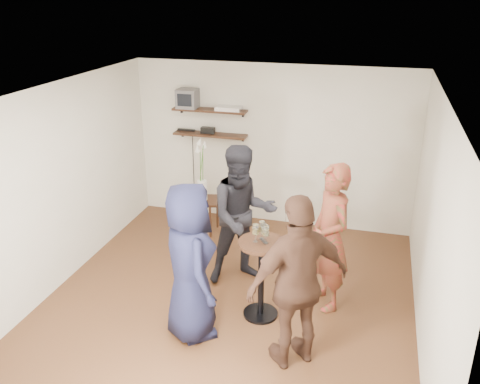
{
  "coord_description": "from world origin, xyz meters",
  "views": [
    {
      "loc": [
        1.57,
        -5.14,
        3.67
      ],
      "look_at": [
        0.04,
        0.4,
        1.33
      ],
      "focal_mm": 38.0,
      "sensor_mm": 36.0,
      "label": 1
    }
  ],
  "objects_px": {
    "radio": "(208,130)",
    "person_plaid": "(330,238)",
    "side_table": "(203,205)",
    "person_navy": "(190,262)",
    "crt_monitor": "(188,98)",
    "person_dark": "(243,215)",
    "drinks_table": "(261,269)",
    "dvd_deck": "(229,108)",
    "person_brown": "(298,283)"
  },
  "relations": [
    {
      "from": "radio",
      "to": "person_dark",
      "type": "height_order",
      "value": "person_dark"
    },
    {
      "from": "dvd_deck",
      "to": "radio",
      "type": "distance_m",
      "value": 0.52
    },
    {
      "from": "dvd_deck",
      "to": "person_brown",
      "type": "bearing_deg",
      "value": -62.52
    },
    {
      "from": "dvd_deck",
      "to": "crt_monitor",
      "type": "bearing_deg",
      "value": 180.0
    },
    {
      "from": "person_brown",
      "to": "person_plaid",
      "type": "bearing_deg",
      "value": -138.31
    },
    {
      "from": "crt_monitor",
      "to": "radio",
      "type": "distance_m",
      "value": 0.6
    },
    {
      "from": "side_table",
      "to": "person_navy",
      "type": "xyz_separation_m",
      "value": [
        0.73,
        -2.48,
        0.45
      ]
    },
    {
      "from": "dvd_deck",
      "to": "radio",
      "type": "relative_size",
      "value": 1.82
    },
    {
      "from": "side_table",
      "to": "person_brown",
      "type": "distance_m",
      "value": 3.3
    },
    {
      "from": "drinks_table",
      "to": "person_navy",
      "type": "xyz_separation_m",
      "value": [
        -0.68,
        -0.52,
        0.27
      ]
    },
    {
      "from": "radio",
      "to": "person_plaid",
      "type": "bearing_deg",
      "value": -43.15
    },
    {
      "from": "drinks_table",
      "to": "side_table",
      "type": "bearing_deg",
      "value": 125.73
    },
    {
      "from": "radio",
      "to": "side_table",
      "type": "bearing_deg",
      "value": -81.76
    },
    {
      "from": "crt_monitor",
      "to": "person_brown",
      "type": "height_order",
      "value": "crt_monitor"
    },
    {
      "from": "radio",
      "to": "drinks_table",
      "type": "bearing_deg",
      "value": -59.45
    },
    {
      "from": "person_navy",
      "to": "person_brown",
      "type": "height_order",
      "value": "person_brown"
    },
    {
      "from": "crt_monitor",
      "to": "person_plaid",
      "type": "xyz_separation_m",
      "value": [
        2.54,
        -2.08,
        -1.1
      ]
    },
    {
      "from": "crt_monitor",
      "to": "person_plaid",
      "type": "height_order",
      "value": "crt_monitor"
    },
    {
      "from": "drinks_table",
      "to": "radio",
      "type": "bearing_deg",
      "value": 120.55
    },
    {
      "from": "drinks_table",
      "to": "person_plaid",
      "type": "xyz_separation_m",
      "value": [
        0.73,
        0.45,
        0.28
      ]
    },
    {
      "from": "drinks_table",
      "to": "person_dark",
      "type": "distance_m",
      "value": 0.9
    },
    {
      "from": "crt_monitor",
      "to": "person_dark",
      "type": "height_order",
      "value": "crt_monitor"
    },
    {
      "from": "side_table",
      "to": "person_plaid",
      "type": "xyz_separation_m",
      "value": [
        2.13,
        -1.51,
        0.46
      ]
    },
    {
      "from": "crt_monitor",
      "to": "person_navy",
      "type": "relative_size",
      "value": 0.18
    },
    {
      "from": "radio",
      "to": "dvd_deck",
      "type": "bearing_deg",
      "value": 0.0
    },
    {
      "from": "dvd_deck",
      "to": "person_dark",
      "type": "relative_size",
      "value": 0.21
    },
    {
      "from": "person_plaid",
      "to": "person_navy",
      "type": "relative_size",
      "value": 1.01
    },
    {
      "from": "person_plaid",
      "to": "radio",
      "type": "bearing_deg",
      "value": -164.84
    },
    {
      "from": "person_dark",
      "to": "drinks_table",
      "type": "bearing_deg",
      "value": -90.0
    },
    {
      "from": "side_table",
      "to": "dvd_deck",
      "type": "bearing_deg",
      "value": 64.06
    },
    {
      "from": "person_dark",
      "to": "dvd_deck",
      "type": "bearing_deg",
      "value": 81.88
    },
    {
      "from": "dvd_deck",
      "to": "person_brown",
      "type": "height_order",
      "value": "dvd_deck"
    },
    {
      "from": "radio",
      "to": "person_brown",
      "type": "bearing_deg",
      "value": -57.7
    },
    {
      "from": "drinks_table",
      "to": "person_navy",
      "type": "relative_size",
      "value": 0.55
    },
    {
      "from": "side_table",
      "to": "radio",
      "type": "bearing_deg",
      "value": 98.24
    },
    {
      "from": "person_navy",
      "to": "person_brown",
      "type": "xyz_separation_m",
      "value": [
        1.21,
        -0.15,
        0.03
      ]
    },
    {
      "from": "radio",
      "to": "person_navy",
      "type": "height_order",
      "value": "person_navy"
    },
    {
      "from": "person_navy",
      "to": "side_table",
      "type": "bearing_deg",
      "value": -20.94
    },
    {
      "from": "crt_monitor",
      "to": "drinks_table",
      "type": "bearing_deg",
      "value": -54.31
    },
    {
      "from": "side_table",
      "to": "drinks_table",
      "type": "relative_size",
      "value": 0.56
    },
    {
      "from": "dvd_deck",
      "to": "person_navy",
      "type": "distance_m",
      "value": 3.23
    },
    {
      "from": "crt_monitor",
      "to": "person_navy",
      "type": "height_order",
      "value": "crt_monitor"
    },
    {
      "from": "person_navy",
      "to": "crt_monitor",
      "type": "bearing_deg",
      "value": -16.91
    },
    {
      "from": "person_plaid",
      "to": "person_dark",
      "type": "bearing_deg",
      "value": -135.95
    },
    {
      "from": "person_plaid",
      "to": "person_brown",
      "type": "distance_m",
      "value": 1.13
    },
    {
      "from": "dvd_deck",
      "to": "drinks_table",
      "type": "distance_m",
      "value": 3.04
    },
    {
      "from": "person_dark",
      "to": "person_brown",
      "type": "height_order",
      "value": "person_brown"
    },
    {
      "from": "crt_monitor",
      "to": "drinks_table",
      "type": "distance_m",
      "value": 3.4
    },
    {
      "from": "dvd_deck",
      "to": "person_plaid",
      "type": "bearing_deg",
      "value": -48.18
    },
    {
      "from": "crt_monitor",
      "to": "person_navy",
      "type": "xyz_separation_m",
      "value": [
        1.14,
        -3.04,
        -1.11
      ]
    }
  ]
}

